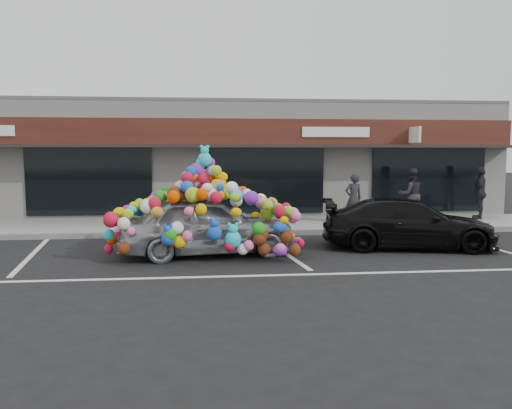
{
  "coord_description": "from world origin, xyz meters",
  "views": [
    {
      "loc": [
        0.98,
        -11.95,
        2.45
      ],
      "look_at": [
        2.3,
        1.4,
        1.04
      ],
      "focal_mm": 35.0,
      "sensor_mm": 36.0,
      "label": 1
    }
  ],
  "objects": [
    {
      "name": "shop_building",
      "position": [
        0.0,
        8.44,
        2.16
      ],
      "size": [
        24.0,
        7.2,
        4.31
      ],
      "color": "silver",
      "rests_on": "ground"
    },
    {
      "name": "sidewalk",
      "position": [
        0.0,
        4.0,
        0.07
      ],
      "size": [
        26.0,
        3.0,
        0.15
      ],
      "primitive_type": "cube",
      "color": "gray",
      "rests_on": "ground"
    },
    {
      "name": "pedestrian_a",
      "position": [
        5.73,
        3.8,
        0.95
      ],
      "size": [
        0.64,
        0.48,
        1.61
      ],
      "primitive_type": "imported",
      "rotation": [
        0.0,
        0.0,
        3.31
      ],
      "color": "black",
      "rests_on": "sidewalk"
    },
    {
      "name": "black_sedan",
      "position": [
        6.1,
        0.22,
        0.63
      ],
      "size": [
        2.49,
        4.59,
        1.26
      ],
      "primitive_type": "imported",
      "rotation": [
        0.0,
        0.0,
        1.4
      ],
      "color": "black",
      "rests_on": "ground"
    },
    {
      "name": "ground",
      "position": [
        0.0,
        0.0,
        0.0
      ],
      "size": [
        90.0,
        90.0,
        0.0
      ],
      "primitive_type": "plane",
      "color": "black",
      "rests_on": "ground"
    },
    {
      "name": "lane_line",
      "position": [
        2.0,
        -2.3,
        0.0
      ],
      "size": [
        14.0,
        0.12,
        0.01
      ],
      "primitive_type": "cube",
      "color": "silver",
      "rests_on": "ground"
    },
    {
      "name": "parking_stripe_left",
      "position": [
        -3.2,
        0.2,
        0.0
      ],
      "size": [
        0.73,
        4.37,
        0.01
      ],
      "primitive_type": "cube",
      "rotation": [
        0.0,
        0.0,
        0.14
      ],
      "color": "silver",
      "rests_on": "ground"
    },
    {
      "name": "kerb",
      "position": [
        0.0,
        2.5,
        0.07
      ],
      "size": [
        26.0,
        0.18,
        0.16
      ],
      "primitive_type": "cube",
      "color": "slate",
      "rests_on": "ground"
    },
    {
      "name": "toy_car",
      "position": [
        0.96,
        -0.12,
        0.88
      ],
      "size": [
        3.02,
        4.67,
        2.59
      ],
      "rotation": [
        0.0,
        0.0,
        1.71
      ],
      "color": "#A3AAAD",
      "rests_on": "ground"
    },
    {
      "name": "parking_stripe_right",
      "position": [
        8.2,
        0.2,
        0.0
      ],
      "size": [
        0.73,
        4.37,
        0.01
      ],
      "primitive_type": "cube",
      "rotation": [
        0.0,
        0.0,
        0.14
      ],
      "color": "silver",
      "rests_on": "ground"
    },
    {
      "name": "pedestrian_b",
      "position": [
        7.79,
        4.15,
        1.03
      ],
      "size": [
        0.89,
        0.71,
        1.77
      ],
      "primitive_type": "imported",
      "rotation": [
        0.0,
        0.0,
        3.19
      ],
      "color": "black",
      "rests_on": "sidewalk"
    },
    {
      "name": "pedestrian_c",
      "position": [
        10.35,
        4.33,
        1.05
      ],
      "size": [
        1.13,
        0.92,
        1.8
      ],
      "primitive_type": "imported",
      "rotation": [
        0.0,
        0.0,
        4.16
      ],
      "color": "#252127",
      "rests_on": "sidewalk"
    },
    {
      "name": "parking_stripe_mid",
      "position": [
        2.8,
        0.2,
        0.0
      ],
      "size": [
        0.73,
        4.37,
        0.01
      ],
      "primitive_type": "cube",
      "rotation": [
        0.0,
        0.0,
        0.14
      ],
      "color": "silver",
      "rests_on": "ground"
    }
  ]
}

